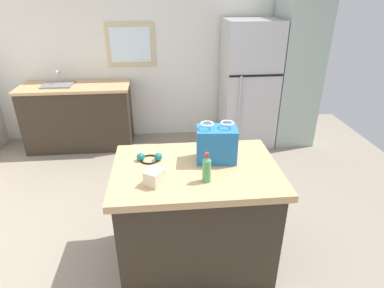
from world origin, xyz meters
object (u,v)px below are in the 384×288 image
refrigerator (248,84)px  tall_cabinet (296,70)px  small_box (154,177)px  bottle (207,169)px  kitchen_island (196,215)px  ear_defenders (149,158)px  shopping_bag (216,144)px

refrigerator → tall_cabinet: 0.70m
small_box → bottle: (0.36, -0.00, 0.05)m
kitchen_island → ear_defenders: bearing=157.7°
refrigerator → shopping_bag: size_ratio=5.46×
shopping_bag → small_box: shopping_bag is taller
refrigerator → bottle: 2.70m
kitchen_island → bottle: bottle is taller
ear_defenders → bottle: bearing=-40.1°
refrigerator → small_box: size_ratio=13.19×
shopping_bag → refrigerator: bearing=69.4°
refrigerator → bottle: bearing=-110.7°
kitchen_island → shopping_bag: shopping_bag is taller
kitchen_island → shopping_bag: 0.62m
tall_cabinet → ear_defenders: tall_cabinet is taller
tall_cabinet → kitchen_island: bearing=-125.8°
kitchen_island → tall_cabinet: 2.94m
kitchen_island → tall_cabinet: bearing=54.2°
tall_cabinet → shopping_bag: 2.69m
kitchen_island → small_box: small_box is taller
small_box → ear_defenders: size_ratio=0.67×
bottle → small_box: bearing=179.3°
refrigerator → tall_cabinet: bearing=0.0°
shopping_bag → bottle: shopping_bag is taller
small_box → bottle: size_ratio=0.60×
kitchen_island → small_box: (-0.31, -0.19, 0.50)m
kitchen_island → refrigerator: 2.57m
shopping_bag → bottle: 0.32m
kitchen_island → bottle: size_ratio=5.67×
bottle → ear_defenders: 0.53m
bottle → ear_defenders: size_ratio=1.11×
kitchen_island → bottle: (0.05, -0.20, 0.55)m
refrigerator → ear_defenders: refrigerator is taller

